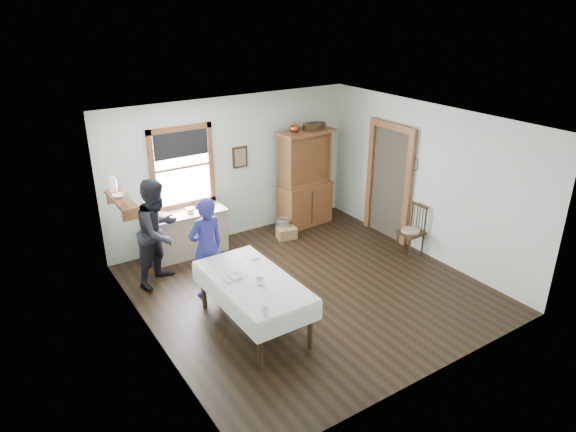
{
  "coord_description": "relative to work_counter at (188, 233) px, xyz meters",
  "views": [
    {
      "loc": [
        -4.17,
        -5.79,
        4.3
      ],
      "look_at": [
        -0.19,
        0.3,
        1.2
      ],
      "focal_mm": 32.0,
      "sensor_mm": 36.0,
      "label": 1
    }
  ],
  "objects": [
    {
      "name": "spindle_chair",
      "position": [
        3.36,
        -2.19,
        0.06
      ],
      "size": [
        0.44,
        0.44,
        0.93
      ],
      "primitive_type": "cube",
      "rotation": [
        0.0,
        0.0,
        0.03
      ],
      "color": "#362413",
      "rests_on": "room"
    },
    {
      "name": "table_cup_a",
      "position": [
        -0.1,
        -2.77,
        0.4
      ],
      "size": [
        0.14,
        0.14,
        0.09
      ],
      "primitive_type": "imported",
      "rotation": [
        0.0,
        0.0,
        -0.2
      ],
      "color": "white",
      "rests_on": "dining_table"
    },
    {
      "name": "room",
      "position": [
        1.11,
        -2.19,
        0.94
      ],
      "size": [
        5.01,
        5.01,
        2.7
      ],
      "color": "black",
      "rests_on": "ground"
    },
    {
      "name": "table_bowl",
      "position": [
        -0.3,
        -2.44,
        0.38
      ],
      "size": [
        0.28,
        0.28,
        0.06
      ],
      "primitive_type": "imported",
      "rotation": [
        0.0,
        0.0,
        0.34
      ],
      "color": "white",
      "rests_on": "dining_table"
    },
    {
      "name": "wicker_basket",
      "position": [
        1.85,
        -0.42,
        -0.3
      ],
      "size": [
        0.4,
        0.32,
        0.21
      ],
      "primitive_type": "cube",
      "rotation": [
        0.0,
        0.0,
        -0.2
      ],
      "color": "tan",
      "rests_on": "room"
    },
    {
      "name": "wall_shelf",
      "position": [
        -1.26,
        -0.65,
        1.17
      ],
      "size": [
        0.24,
        1.0,
        0.44
      ],
      "color": "brown",
      "rests_on": "room"
    },
    {
      "name": "counter_book",
      "position": [
        0.27,
        -0.07,
        0.42
      ],
      "size": [
        0.27,
        0.27,
        0.02
      ],
      "primitive_type": "imported",
      "rotation": [
        0.0,
        0.0,
        0.74
      ],
      "color": "#766B4F",
      "rests_on": "work_counter"
    },
    {
      "name": "rug_beater",
      "position": [
        3.56,
        -1.89,
        1.31
      ],
      "size": [
        0.01,
        0.27,
        0.27
      ],
      "primitive_type": "torus",
      "rotation": [
        0.0,
        1.57,
        0.0
      ],
      "color": "black",
      "rests_on": "room"
    },
    {
      "name": "woman_blue",
      "position": [
        -0.28,
        -1.47,
        0.35
      ],
      "size": [
        0.59,
        0.43,
        1.5
      ],
      "primitive_type": "imported",
      "rotation": [
        0.0,
        0.0,
        3.27
      ],
      "color": "navy",
      "rests_on": "room"
    },
    {
      "name": "framed_picture",
      "position": [
        1.26,
        0.27,
        1.14
      ],
      "size": [
        0.3,
        0.04,
        0.4
      ],
      "primitive_type": "cube",
      "color": "#362413",
      "rests_on": "room"
    },
    {
      "name": "counter_bowl",
      "position": [
        -0.42,
        0.07,
        0.44
      ],
      "size": [
        0.24,
        0.24,
        0.06
      ],
      "primitive_type": "imported",
      "rotation": [
        0.0,
        0.0,
        0.34
      ],
      "color": "white",
      "rests_on": "work_counter"
    },
    {
      "name": "window",
      "position": [
        0.11,
        0.28,
        1.23
      ],
      "size": [
        1.18,
        0.07,
        1.48
      ],
      "color": "white",
      "rests_on": "room"
    },
    {
      "name": "doorway",
      "position": [
        3.57,
        -1.34,
        0.76
      ],
      "size": [
        0.09,
        1.14,
        2.22
      ],
      "color": "#40392E",
      "rests_on": "room"
    },
    {
      "name": "china_hutch",
      "position": [
        2.55,
        -0.03,
        0.57
      ],
      "size": [
        1.19,
        0.63,
        1.95
      ],
      "primitive_type": "cube",
      "rotation": [
        0.0,
        0.0,
        0.08
      ],
      "color": "brown",
      "rests_on": "room"
    },
    {
      "name": "shelf_bowl",
      "position": [
        -1.26,
        -0.64,
        1.19
      ],
      "size": [
        0.22,
        0.22,
        0.05
      ],
      "primitive_type": "imported",
      "color": "white",
      "rests_on": "wall_shelf"
    },
    {
      "name": "dining_table",
      "position": [
        -0.12,
        -2.6,
        -0.03
      ],
      "size": [
        1.02,
        1.91,
        0.76
      ],
      "primitive_type": "cube",
      "rotation": [
        0.0,
        0.0,
        0.01
      ],
      "color": "silver",
      "rests_on": "room"
    },
    {
      "name": "work_counter",
      "position": [
        0.0,
        0.0,
        0.0
      ],
      "size": [
        1.43,
        0.57,
        0.81
      ],
      "primitive_type": "cube",
      "rotation": [
        0.0,
        0.0,
        -0.02
      ],
      "color": "tan",
      "rests_on": "room"
    },
    {
      "name": "figure_dark",
      "position": [
        -0.74,
        -0.66,
        0.41
      ],
      "size": [
        1.0,
        0.95,
        1.63
      ],
      "primitive_type": "imported",
      "rotation": [
        0.0,
        0.0,
        0.57
      ],
      "color": "black",
      "rests_on": "room"
    },
    {
      "name": "table_cup_b",
      "position": [
        -0.41,
        -3.42,
        0.4
      ],
      "size": [
        0.12,
        0.12,
        0.1
      ],
      "primitive_type": "imported",
      "rotation": [
        0.0,
        0.0,
        -0.2
      ],
      "color": "white",
      "rests_on": "dining_table"
    },
    {
      "name": "pail",
      "position": [
        1.86,
        -0.27,
        -0.26
      ],
      "size": [
        0.34,
        0.34,
        0.3
      ],
      "primitive_type": "cube",
      "rotation": [
        0.0,
        0.0,
        -0.29
      ],
      "color": "#999CA1",
      "rests_on": "room"
    }
  ]
}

